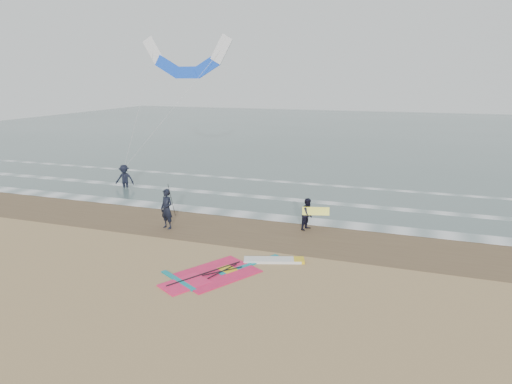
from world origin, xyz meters
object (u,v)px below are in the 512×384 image
(windsurf_rig, at_px, (233,270))
(person_wading, at_px, (124,174))
(person_standing, at_px, (167,209))
(surf_kite, at_px, (187,61))
(person_walking, at_px, (308,214))

(windsurf_rig, relative_size, person_wading, 2.60)
(person_standing, height_order, surf_kite, surf_kite)
(windsurf_rig, bearing_deg, surf_kite, 122.50)
(windsurf_rig, xyz_separation_m, person_wading, (-11.92, 10.14, 0.94))
(person_standing, distance_m, surf_kite, 13.52)
(windsurf_rig, relative_size, person_standing, 2.52)
(person_standing, distance_m, person_wading, 9.49)
(person_wading, distance_m, surf_kite, 8.89)
(windsurf_rig, height_order, person_wading, person_wading)
(person_wading, bearing_deg, person_walking, -31.81)
(person_wading, bearing_deg, windsurf_rig, -54.44)
(windsurf_rig, relative_size, surf_kite, 0.57)
(windsurf_rig, distance_m, person_wading, 15.67)
(person_wading, bearing_deg, surf_kite, 41.61)
(person_walking, relative_size, person_wading, 0.81)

